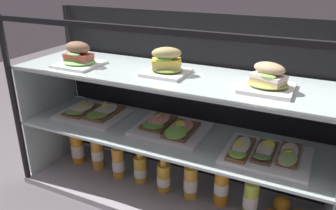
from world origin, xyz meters
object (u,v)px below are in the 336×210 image
at_px(open_sandwich_tray_far_left, 169,127).
at_px(juice_bottle_front_middle, 97,152).
at_px(juice_bottle_back_left, 221,185).
at_px(orange_fruit_rolled_forward, 282,204).
at_px(plated_roll_sandwich_center, 79,57).
at_px(juice_bottle_front_second, 77,146).
at_px(juice_bottle_front_fourth, 251,198).
at_px(open_sandwich_tray_center, 93,112).
at_px(juice_bottle_tucked_behind, 118,162).
at_px(juice_bottle_near_post, 164,177).
at_px(juice_bottle_back_right, 140,169).
at_px(juice_bottle_front_right_end, 191,182).
at_px(plated_roll_sandwich_near_right_corner, 167,64).
at_px(plated_roll_sandwich_mid_left, 268,80).
at_px(open_sandwich_tray_far_right, 265,154).

relative_size(open_sandwich_tray_far_left, juice_bottle_front_middle, 1.37).
xyz_separation_m(juice_bottle_back_left, orange_fruit_rolled_forward, (0.27, 0.06, -0.06)).
distance_m(plated_roll_sandwich_center, juice_bottle_front_second, 0.58).
relative_size(juice_bottle_front_fourth, orange_fruit_rolled_forward, 2.95).
distance_m(open_sandwich_tray_center, juice_bottle_tucked_behind, 0.30).
distance_m(juice_bottle_tucked_behind, juice_bottle_near_post, 0.27).
xyz_separation_m(juice_bottle_back_right, juice_bottle_front_right_end, (0.29, -0.01, 0.01)).
bearing_deg(plated_roll_sandwich_near_right_corner, juice_bottle_near_post, -164.01).
relative_size(open_sandwich_tray_far_left, juice_bottle_tucked_behind, 1.58).
xyz_separation_m(plated_roll_sandwich_mid_left, juice_bottle_front_right_end, (-0.31, 0.02, -0.56)).
relative_size(juice_bottle_near_post, juice_bottle_front_right_end, 0.86).
bearing_deg(juice_bottle_front_second, open_sandwich_tray_far_left, -0.48).
height_order(open_sandwich_tray_center, orange_fruit_rolled_forward, open_sandwich_tray_center).
xyz_separation_m(open_sandwich_tray_far_left, juice_bottle_front_fourth, (0.42, -0.02, -0.25)).
bearing_deg(juice_bottle_front_right_end, juice_bottle_tucked_behind, -179.49).
bearing_deg(plated_roll_sandwich_center, open_sandwich_tray_center, 92.54).
xyz_separation_m(plated_roll_sandwich_mid_left, open_sandwich_tray_center, (-0.87, 0.03, -0.31)).
height_order(plated_roll_sandwich_center, open_sandwich_tray_far_right, plated_roll_sandwich_center).
bearing_deg(open_sandwich_tray_far_right, juice_bottle_back_left, 164.39).
relative_size(plated_roll_sandwich_mid_left, juice_bottle_near_post, 0.99).
relative_size(juice_bottle_near_post, juice_bottle_back_left, 0.80).
height_order(juice_bottle_front_second, juice_bottle_back_left, juice_bottle_back_left).
relative_size(juice_bottle_near_post, orange_fruit_rolled_forward, 2.47).
relative_size(plated_roll_sandwich_center, open_sandwich_tray_far_right, 0.58).
bearing_deg(juice_bottle_tucked_behind, juice_bottle_front_fourth, 0.11).
xyz_separation_m(open_sandwich_tray_far_left, juice_bottle_front_second, (-0.59, 0.00, -0.25)).
distance_m(juice_bottle_front_right_end, orange_fruit_rolled_forward, 0.43).
xyz_separation_m(juice_bottle_front_second, juice_bottle_front_middle, (0.15, -0.01, 0.00)).
xyz_separation_m(plated_roll_sandwich_near_right_corner, orange_fruit_rolled_forward, (0.54, 0.08, -0.62)).
height_order(juice_bottle_back_right, juice_bottle_front_fourth, juice_bottle_front_fourth).
height_order(juice_bottle_front_second, juice_bottle_front_fourth, juice_bottle_front_second).
xyz_separation_m(juice_bottle_front_middle, juice_bottle_tucked_behind, (0.15, -0.02, -0.01)).
relative_size(juice_bottle_front_middle, juice_bottle_back_right, 1.35).
bearing_deg(juice_bottle_front_right_end, juice_bottle_near_post, -176.93).
distance_m(juice_bottle_front_middle, juice_bottle_front_fourth, 0.86).
relative_size(juice_bottle_tucked_behind, juice_bottle_near_post, 1.10).
height_order(juice_bottle_front_middle, juice_bottle_back_right, juice_bottle_front_middle).
bearing_deg(plated_roll_sandwich_mid_left, juice_bottle_near_post, 178.28).
distance_m(plated_roll_sandwich_mid_left, open_sandwich_tray_center, 0.93).
bearing_deg(juice_bottle_front_fourth, orange_fruit_rolled_forward, 33.52).
distance_m(juice_bottle_near_post, juice_bottle_front_fourth, 0.43).
relative_size(juice_bottle_front_middle, juice_bottle_front_right_end, 1.10).
bearing_deg(juice_bottle_front_middle, open_sandwich_tray_far_right, -3.20).
bearing_deg(open_sandwich_tray_far_left, juice_bottle_front_right_end, -8.63).
bearing_deg(plated_roll_sandwich_center, juice_bottle_back_right, 14.20).
distance_m(open_sandwich_tray_far_left, juice_bottle_front_right_end, 0.29).
bearing_deg(open_sandwich_tray_center, juice_bottle_front_fourth, -0.89).
xyz_separation_m(juice_bottle_front_middle, juice_bottle_back_right, (0.28, -0.01, -0.03)).
bearing_deg(plated_roll_sandwich_center, orange_fruit_rolled_forward, 8.22).
relative_size(juice_bottle_near_post, juice_bottle_front_fourth, 0.84).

